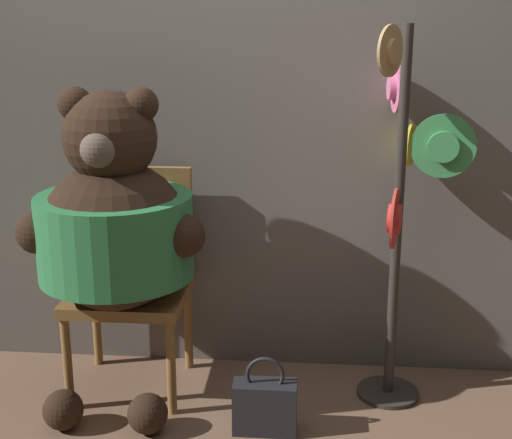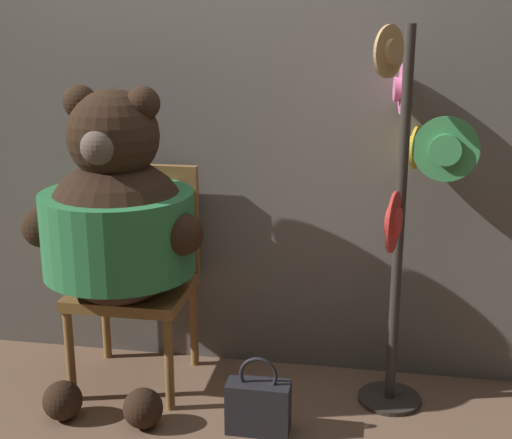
% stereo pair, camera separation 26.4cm
% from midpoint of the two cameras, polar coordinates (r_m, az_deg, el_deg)
% --- Properties ---
extents(ground_plane, '(14.00, 14.00, 0.00)m').
position_cam_midpoint_polar(ground_plane, '(3.19, -1.09, -15.29)').
color(ground_plane, brown).
extents(wall_back, '(8.00, 0.10, 2.61)m').
position_cam_midpoint_polar(wall_back, '(3.30, 0.68, 9.83)').
color(wall_back, '#66605B').
rests_on(wall_back, ground_plane).
extents(chair, '(0.51, 0.48, 1.00)m').
position_cam_midpoint_polar(chair, '(3.32, -7.19, -3.86)').
color(chair, olive).
rests_on(chair, ground_plane).
extents(teddy_bear, '(0.80, 0.71, 1.38)m').
position_cam_midpoint_polar(teddy_bear, '(3.10, -8.66, -0.29)').
color(teddy_bear, black).
rests_on(teddy_bear, ground_plane).
extents(hat_display_rack, '(0.43, 0.53, 1.63)m').
position_cam_midpoint_polar(hat_display_rack, '(3.03, 14.32, 1.11)').
color(hat_display_rack, '#332D28').
rests_on(hat_display_rack, ground_plane).
extents(handbag_on_ground, '(0.26, 0.12, 0.34)m').
position_cam_midpoint_polar(handbag_on_ground, '(3.02, 2.77, -14.69)').
color(handbag_on_ground, '#232328').
rests_on(handbag_on_ground, ground_plane).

